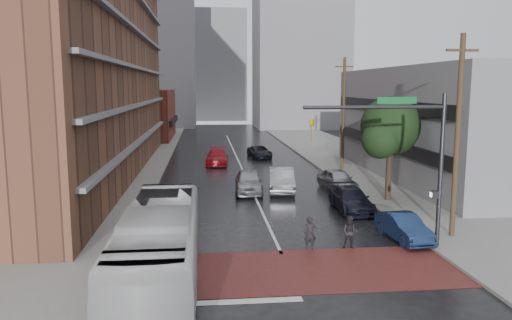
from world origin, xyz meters
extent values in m
plane|color=black|center=(0.00, 0.00, 0.00)|extent=(160.00, 160.00, 0.00)
cube|color=maroon|center=(0.00, 0.50, 0.01)|extent=(14.00, 5.00, 0.02)
cube|color=gray|center=(-11.50, 25.00, 0.07)|extent=(9.00, 90.00, 0.15)
cube|color=gray|center=(11.50, 25.00, 0.07)|extent=(9.00, 90.00, 0.15)
cube|color=brown|center=(-14.00, 24.00, 14.00)|extent=(10.00, 44.00, 28.00)
cube|color=maroon|center=(-12.00, 54.00, 3.50)|extent=(8.00, 16.00, 7.00)
cube|color=slate|center=(16.50, 20.00, 4.50)|extent=(11.00, 26.00, 9.00)
cube|color=slate|center=(-14.00, 78.00, 16.00)|extent=(18.00, 16.00, 32.00)
cube|color=slate|center=(14.00, 72.00, 18.00)|extent=(16.00, 14.00, 36.00)
cube|color=slate|center=(0.00, 95.00, 12.00)|extent=(12.00, 10.00, 24.00)
cylinder|color=#332319|center=(8.50, 12.00, 2.00)|extent=(0.36, 0.36, 4.00)
sphere|color=black|center=(8.50, 12.00, 5.00)|extent=(3.80, 3.80, 3.80)
sphere|color=black|center=(7.60, 11.20, 4.20)|extent=(2.40, 2.40, 2.40)
sphere|color=black|center=(9.30, 12.80, 4.40)|extent=(2.60, 2.60, 2.60)
cylinder|color=#2D2D33|center=(7.30, 2.50, 3.60)|extent=(0.20, 0.20, 7.20)
cylinder|color=#2D2D33|center=(4.10, 2.50, 6.60)|extent=(6.40, 0.16, 0.16)
imported|color=gold|center=(1.30, 2.50, 5.60)|extent=(0.20, 0.16, 1.00)
cube|color=#0C5926|center=(5.10, 2.50, 6.90)|extent=(1.80, 0.05, 0.30)
cube|color=#2D2D33|center=(7.05, 2.50, 2.60)|extent=(0.30, 0.30, 0.35)
cylinder|color=#473321|center=(8.80, 4.00, 5.00)|extent=(0.26, 0.26, 10.00)
cube|color=#473321|center=(8.80, 4.00, 9.20)|extent=(1.60, 0.12, 0.12)
cylinder|color=#473321|center=(8.80, 24.00, 5.00)|extent=(0.26, 0.26, 10.00)
cube|color=#473321|center=(8.80, 24.00, 9.20)|extent=(1.60, 0.12, 0.12)
imported|color=silver|center=(-5.09, -1.00, 1.59)|extent=(2.70, 11.45, 3.19)
imported|color=black|center=(1.41, 3.00, 0.78)|extent=(0.59, 0.42, 1.56)
imported|color=black|center=(3.30, 3.00, 0.77)|extent=(0.91, 0.82, 1.55)
imported|color=#94989B|center=(-0.31, 15.84, 0.82)|extent=(2.22, 4.92, 1.64)
imported|color=#B6B7BE|center=(2.10, 16.05, 0.83)|extent=(2.32, 5.20, 1.66)
imported|color=maroon|center=(-2.22, 28.98, 0.73)|extent=(2.37, 5.18, 1.47)
imported|color=black|center=(2.39, 33.11, 0.63)|extent=(2.47, 4.71, 1.26)
imported|color=#16284D|center=(6.30, 4.00, 0.65)|extent=(1.74, 4.05, 1.30)
imported|color=black|center=(5.44, 10.00, 0.70)|extent=(1.98, 4.81, 1.39)
imported|color=#9FA2A6|center=(6.22, 16.03, 0.77)|extent=(2.46, 4.73, 1.54)
camera|label=1|loc=(-3.38, -18.88, 7.52)|focal=35.00mm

